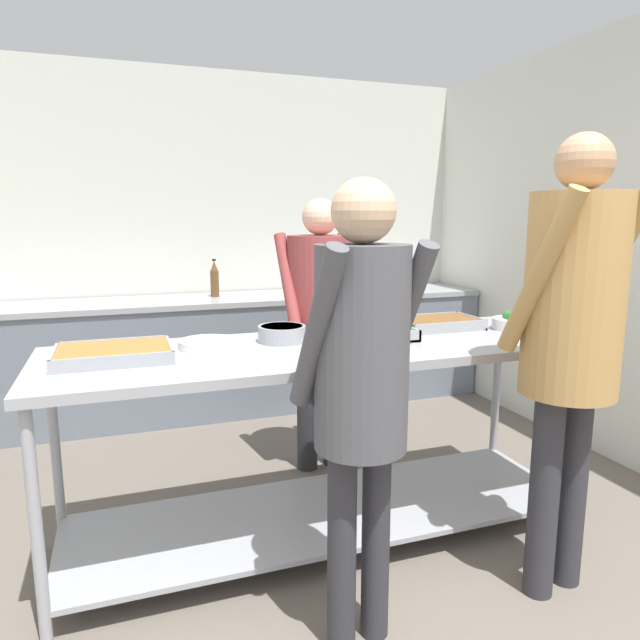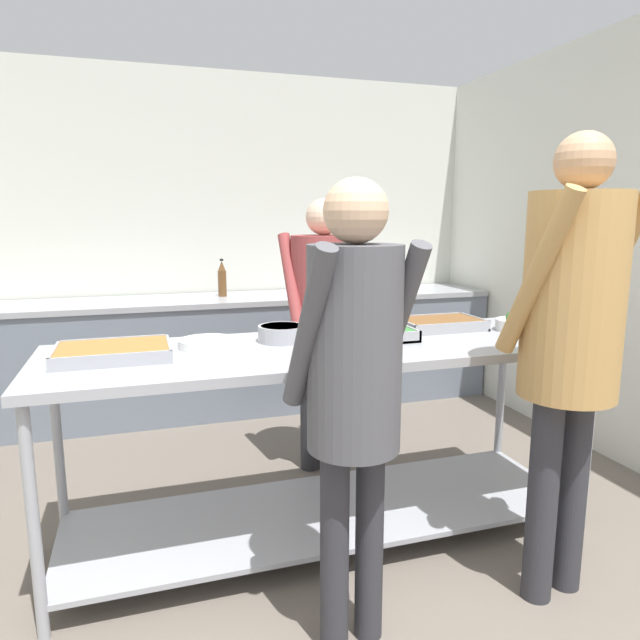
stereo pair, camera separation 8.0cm
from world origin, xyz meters
name	(u,v)px [view 1 (the left image)]	position (x,y,z in m)	size (l,w,h in m)	color
wall_rear	(227,240)	(0.00, 3.78, 1.32)	(4.14, 0.06, 2.65)	silver
wall_right	(601,247)	(2.04, 1.89, 1.32)	(0.06, 3.90, 2.65)	silver
back_counter	(239,353)	(0.00, 3.41, 0.45)	(3.98, 0.65, 0.90)	slate
serving_counter	(327,409)	(0.01, 1.42, 0.63)	(2.49, 0.79, 0.94)	#9EA0A8
serving_tray_vegetables	(114,354)	(-0.90, 1.46, 0.96)	(0.46, 0.34, 0.05)	#9EA0A8
plate_stack	(208,344)	(-0.51, 1.56, 0.95)	(0.26, 0.26, 0.04)	white
sauce_pan	(282,333)	(-0.16, 1.57, 0.98)	(0.36, 0.22, 0.08)	#9EA0A8
serving_tray_greens	(370,334)	(0.25, 1.49, 0.96)	(0.39, 0.30, 0.05)	#9EA0A8
serving_tray_roast	(437,323)	(0.70, 1.61, 0.96)	(0.42, 0.29, 0.05)	#9EA0A8
broccoli_bowl	(514,322)	(1.05, 1.45, 0.98)	(0.21, 0.21, 0.10)	silver
guest_serving_left	(361,367)	(-0.12, 0.73, 1.02)	(0.45, 0.37, 1.64)	#2D2D33
guest_serving_right	(572,320)	(0.76, 0.74, 1.13)	(0.50, 0.40, 1.81)	#2D2D33
cook_behind_counter	(320,307)	(0.24, 2.17, 0.99)	(0.50, 0.39, 1.62)	#2D2D33
water_bottle	(215,279)	(-0.17, 3.46, 1.04)	(0.07, 0.07, 0.29)	brown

